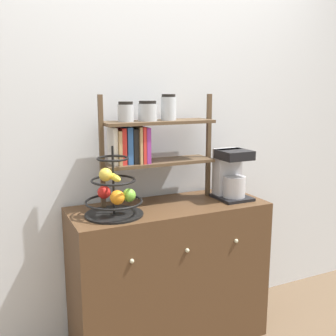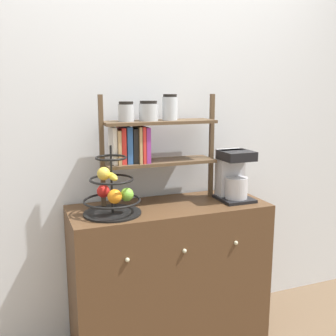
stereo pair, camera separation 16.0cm
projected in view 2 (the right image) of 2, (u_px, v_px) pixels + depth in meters
wall_back at (154, 126)px, 2.44m from camera, size 7.00×0.05×2.60m
sideboard at (169, 274)px, 2.36m from camera, size 1.15×0.47×0.86m
coffee_maker at (233, 175)px, 2.38m from camera, size 0.19×0.22×0.30m
fruit_stand at (112, 193)px, 2.10m from camera, size 0.31×0.31×0.37m
shelf_hutch at (146, 136)px, 2.26m from camera, size 0.70×0.20×0.63m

